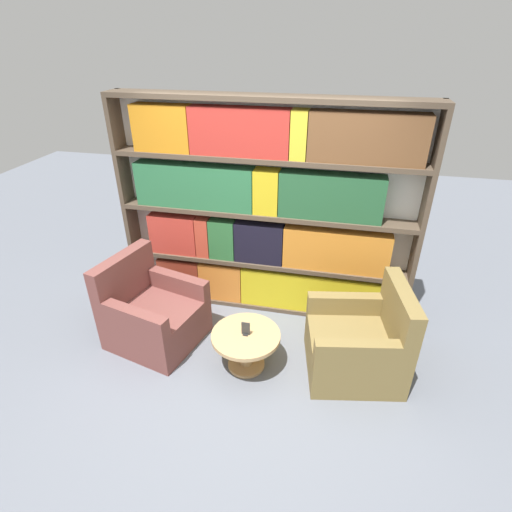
{
  "coord_description": "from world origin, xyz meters",
  "views": [
    {
      "loc": [
        0.76,
        -2.6,
        2.92
      ],
      "look_at": [
        0.04,
        0.7,
        1.01
      ],
      "focal_mm": 28.0,
      "sensor_mm": 36.0,
      "label": 1
    }
  ],
  "objects": [
    {
      "name": "bookshelf",
      "position": [
        0.01,
        1.31,
        1.18
      ],
      "size": [
        3.24,
        0.3,
        2.39
      ],
      "color": "silver",
      "rests_on": "ground_plane"
    },
    {
      "name": "coffee_table",
      "position": [
        0.04,
        0.25,
        0.29
      ],
      "size": [
        0.67,
        0.67,
        0.4
      ],
      "color": "tan",
      "rests_on": "ground_plane"
    },
    {
      "name": "table_sign",
      "position": [
        0.04,
        0.25,
        0.46
      ],
      "size": [
        0.08,
        0.06,
        0.14
      ],
      "color": "black",
      "rests_on": "coffee_table"
    },
    {
      "name": "ground_plane",
      "position": [
        0.0,
        0.0,
        0.0
      ],
      "size": [
        14.0,
        14.0,
        0.0
      ],
      "primitive_type": "plane",
      "color": "slate"
    },
    {
      "name": "armchair_right",
      "position": [
        1.1,
        0.44,
        0.31
      ],
      "size": [
        1.0,
        0.95,
        0.94
      ],
      "rotation": [
        0.0,
        0.0,
        -1.39
      ],
      "color": "olive",
      "rests_on": "ground_plane"
    },
    {
      "name": "armchair_left",
      "position": [
        -1.03,
        0.44,
        0.31
      ],
      "size": [
        1.03,
        1.0,
        0.94
      ],
      "rotation": [
        0.0,
        0.0,
        1.32
      ],
      "color": "brown",
      "rests_on": "ground_plane"
    }
  ]
}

